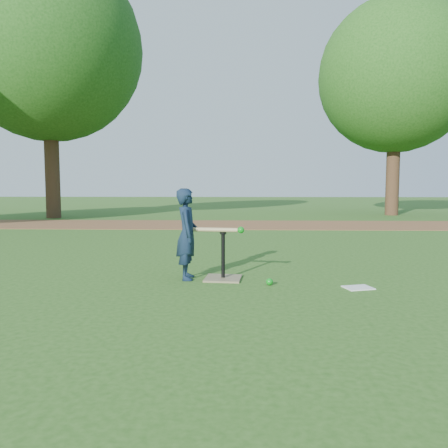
{
  "coord_description": "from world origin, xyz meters",
  "views": [
    {
      "loc": [
        0.59,
        -5.19,
        1.13
      ],
      "look_at": [
        0.39,
        0.35,
        0.65
      ],
      "focal_mm": 35.0,
      "sensor_mm": 36.0,
      "label": 1
    }
  ],
  "objects": [
    {
      "name": "tree_right",
      "position": [
        6.5,
        12.0,
        5.29
      ],
      "size": [
        5.8,
        5.8,
        8.21
      ],
      "color": "#382316",
      "rests_on": "ground"
    },
    {
      "name": "swing_action",
      "position": [
        0.31,
        0.01,
        0.61
      ],
      "size": [
        0.71,
        0.17,
        0.08
      ],
      "color": "tan",
      "rests_on": "ground"
    },
    {
      "name": "child",
      "position": [
        -0.04,
        0.04,
        0.55
      ],
      "size": [
        0.3,
        0.43,
        1.1
      ],
      "primitive_type": "imported",
      "rotation": [
        0.0,
        0.0,
        1.67
      ],
      "color": "#102032",
      "rests_on": "ground"
    },
    {
      "name": "dirt_strip",
      "position": [
        0.0,
        7.5,
        0.01
      ],
      "size": [
        24.0,
        3.0,
        0.01
      ],
      "primitive_type": "cube",
      "color": "brown",
      "rests_on": "ground"
    },
    {
      "name": "clipboard",
      "position": [
        1.91,
        -0.37,
        0.01
      ],
      "size": [
        0.35,
        0.3,
        0.01
      ],
      "primitive_type": "cube",
      "rotation": [
        0.0,
        0.0,
        0.28
      ],
      "color": "white",
      "rests_on": "ground"
    },
    {
      "name": "wiffle_ball_ground",
      "position": [
        0.94,
        -0.26,
        0.04
      ],
      "size": [
        0.08,
        0.08,
        0.08
      ],
      "primitive_type": "sphere",
      "color": "#0B8315",
      "rests_on": "ground"
    },
    {
      "name": "ground",
      "position": [
        0.0,
        0.0,
        0.0
      ],
      "size": [
        80.0,
        80.0,
        0.0
      ],
      "primitive_type": "plane",
      "color": "#285116",
      "rests_on": "ground"
    },
    {
      "name": "tree_left",
      "position": [
        -6.0,
        10.0,
        5.87
      ],
      "size": [
        6.4,
        6.4,
        9.08
      ],
      "color": "#382316",
      "rests_on": "ground"
    },
    {
      "name": "batting_tee",
      "position": [
        0.39,
        0.05,
        0.11
      ],
      "size": [
        0.47,
        0.47,
        0.61
      ],
      "color": "olive",
      "rests_on": "ground"
    }
  ]
}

